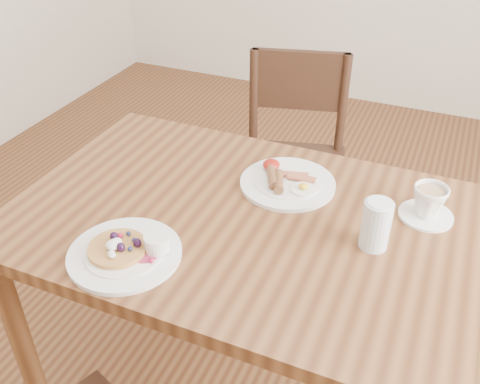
% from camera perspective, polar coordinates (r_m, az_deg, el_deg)
% --- Properties ---
extents(dining_table, '(1.20, 0.80, 0.75)m').
position_cam_1_polar(dining_table, '(1.47, 0.00, -5.46)').
color(dining_table, brown).
rests_on(dining_table, ground).
extents(chair_far, '(0.51, 0.51, 0.88)m').
position_cam_1_polar(chair_far, '(2.17, 5.66, 3.89)').
color(chair_far, black).
rests_on(chair_far, ground).
extents(pancake_plate, '(0.27, 0.27, 0.06)m').
position_cam_1_polar(pancake_plate, '(1.29, -12.00, -6.19)').
color(pancake_plate, white).
rests_on(pancake_plate, dining_table).
extents(breakfast_plate, '(0.27, 0.27, 0.04)m').
position_cam_1_polar(breakfast_plate, '(1.52, 4.95, 1.12)').
color(breakfast_plate, white).
rests_on(breakfast_plate, dining_table).
extents(teacup_saucer, '(0.14, 0.14, 0.09)m').
position_cam_1_polar(teacup_saucer, '(1.45, 19.46, -1.17)').
color(teacup_saucer, white).
rests_on(teacup_saucer, dining_table).
extents(water_glass, '(0.07, 0.07, 0.13)m').
position_cam_1_polar(water_glass, '(1.30, 14.30, -3.41)').
color(water_glass, silver).
rests_on(water_glass, dining_table).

